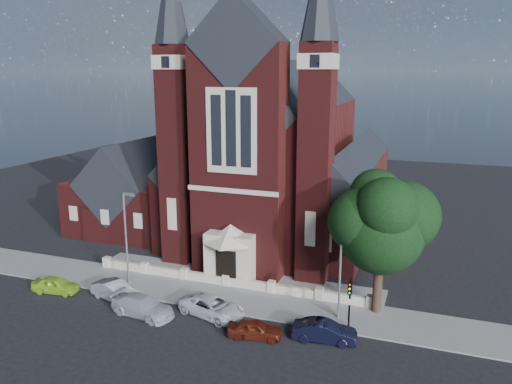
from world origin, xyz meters
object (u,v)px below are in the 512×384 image
(car_silver_a, at_px, (115,291))
(car_silver_b, at_px, (142,306))
(church, at_px, (284,160))
(car_white_suv, at_px, (212,307))
(street_tree, at_px, (382,226))
(car_navy, at_px, (325,331))
(traffic_signal, at_px, (350,297))
(car_dark_red, at_px, (255,329))
(street_lamp_right, at_px, (342,260))
(car_lime_van, at_px, (56,285))
(parish_hall, at_px, (137,194))
(street_lamp_left, at_px, (127,233))

(car_silver_a, relative_size, car_silver_b, 0.88)
(church, bearing_deg, car_silver_b, -99.32)
(church, xyz_separation_m, car_white_suv, (1.07, -21.64, -7.46))
(street_tree, height_order, car_navy, street_tree)
(traffic_signal, distance_m, car_navy, 2.92)
(car_silver_b, relative_size, car_dark_red, 1.36)
(car_white_suv, bearing_deg, car_dark_red, -100.08)
(car_silver_a, bearing_deg, street_lamp_right, -64.85)
(traffic_signal, relative_size, car_navy, 0.93)
(car_lime_van, bearing_deg, parish_hall, 2.52)
(car_lime_van, xyz_separation_m, car_silver_a, (5.43, 0.52, 0.08))
(car_dark_red, relative_size, car_navy, 0.87)
(church, xyz_separation_m, traffic_signal, (11.00, -20.52, -5.60))
(street_tree, height_order, car_silver_b, street_tree)
(car_silver_b, height_order, car_navy, car_silver_b)
(church, bearing_deg, parish_hall, -162.84)
(car_silver_b, relative_size, car_white_suv, 0.98)
(church, height_order, car_white_suv, church)
(street_lamp_left, bearing_deg, traffic_signal, -4.76)
(car_white_suv, bearing_deg, car_lime_van, 107.88)
(street_lamp_left, distance_m, car_silver_a, 4.85)
(car_white_suv, bearing_deg, parish_hall, 60.62)
(traffic_signal, bearing_deg, car_silver_b, -169.15)
(parish_hall, relative_size, car_white_suv, 2.34)
(street_lamp_left, relative_size, car_silver_a, 1.80)
(traffic_signal, distance_m, car_lime_van, 23.87)
(car_lime_van, height_order, car_white_suv, car_white_suv)
(street_lamp_left, relative_size, car_dark_red, 2.14)
(street_lamp_left, distance_m, car_lime_van, 7.08)
(street_lamp_right, height_order, car_white_suv, street_lamp_right)
(car_silver_a, height_order, car_silver_b, same)
(parish_hall, distance_m, car_lime_van, 18.01)
(street_lamp_left, bearing_deg, car_white_suv, -16.69)
(street_lamp_left, xyz_separation_m, car_white_suv, (8.98, -2.69, -3.87))
(street_lamp_left, height_order, street_lamp_right, same)
(church, relative_size, street_lamp_right, 4.31)
(car_lime_van, bearing_deg, car_dark_red, -102.00)
(street_lamp_left, height_order, car_white_suv, street_lamp_left)
(street_tree, xyz_separation_m, car_navy, (-2.89, -5.11, -6.25))
(street_lamp_left, bearing_deg, car_lime_van, -144.81)
(car_white_suv, distance_m, car_navy, 8.66)
(traffic_signal, height_order, car_white_suv, traffic_signal)
(church, bearing_deg, car_silver_a, -108.48)
(street_lamp_right, height_order, car_silver_a, street_lamp_right)
(parish_hall, distance_m, street_lamp_left, 16.18)
(car_silver_a, bearing_deg, church, -2.71)
(street_lamp_right, relative_size, car_silver_a, 1.80)
(traffic_signal, bearing_deg, street_lamp_right, 120.01)
(street_tree, bearing_deg, street_lamp_left, -175.24)
(car_dark_red, bearing_deg, car_silver_a, 70.98)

